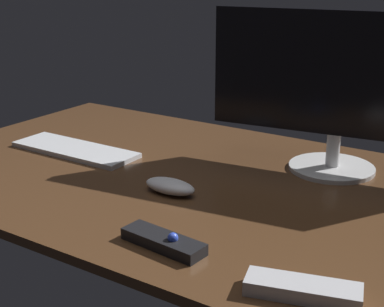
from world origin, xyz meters
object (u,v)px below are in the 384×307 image
(keyboard, at_px, (75,150))
(tv_remote, at_px, (303,289))
(media_remote, at_px, (164,241))
(monitor, at_px, (339,83))
(computer_mouse, at_px, (170,186))

(keyboard, distance_m, tv_remote, 0.83)
(media_remote, bearing_deg, monitor, 83.81)
(media_remote, bearing_deg, computer_mouse, 127.89)
(monitor, bearing_deg, computer_mouse, -133.49)
(monitor, distance_m, media_remote, 0.58)
(monitor, height_order, media_remote, monitor)
(computer_mouse, distance_m, media_remote, 0.25)
(tv_remote, bearing_deg, computer_mouse, 135.20)
(computer_mouse, bearing_deg, keyboard, 165.06)
(monitor, height_order, keyboard, monitor)
(media_remote, xyz_separation_m, tv_remote, (0.26, -0.01, 0.00))
(keyboard, bearing_deg, monitor, 21.11)
(computer_mouse, xyz_separation_m, media_remote, (0.13, -0.21, -0.00))
(computer_mouse, relative_size, tv_remote, 0.70)
(monitor, xyz_separation_m, computer_mouse, (-0.24, -0.33, -0.19))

